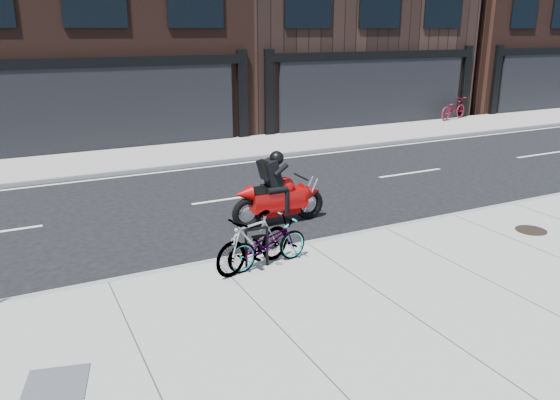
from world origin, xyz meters
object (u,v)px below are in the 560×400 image
bicycle_rear (253,242)px  motorcycle (283,194)px  utility_grate (56,384)px  bike_rack (257,244)px  manhole_cover (531,230)px  bicycle_far (453,108)px  bicycle_front (267,243)px

bicycle_rear → motorcycle: bearing=124.6°
bicycle_rear → utility_grate: 4.21m
bicycle_rear → motorcycle: motorcycle is taller
bike_rack → utility_grate: size_ratio=1.05×
bicycle_rear → manhole_cover: bicycle_rear is taller
bike_rack → motorcycle: 2.87m
motorcycle → utility_grate: motorcycle is taller
bicycle_far → utility_grate: bearing=109.2°
bike_rack → utility_grate: 4.26m
bicycle_front → motorcycle: (1.49, 2.30, 0.14)m
motorcycle → utility_grate: size_ratio=3.12×
bike_rack → utility_grate: bearing=-150.6°
manhole_cover → bike_rack: bearing=171.4°
bicycle_far → motorcycle: bearing=107.5°
bicycle_front → manhole_cover: bicycle_front is taller
motorcycle → bicycle_rear: bearing=-127.0°
bicycle_front → bicycle_rear: 0.29m
bicycle_rear → bicycle_far: (15.84, 11.60, 0.00)m
bicycle_rear → manhole_cover: size_ratio=2.65×
bicycle_rear → utility_grate: bicycle_rear is taller
bicycle_far → utility_grate: size_ratio=2.69×
bicycle_rear → manhole_cover: 6.34m
bike_rack → bicycle_far: bearing=36.3°
bicycle_front → utility_grate: bicycle_front is taller
bicycle_front → bicycle_far: 19.41m
bike_rack → manhole_cover: bearing=-8.6°
bike_rack → bicycle_front: size_ratio=0.47×
bicycle_front → motorcycle: motorcycle is taller
bike_rack → bicycle_front: bicycle_front is taller
bicycle_front → utility_grate: 4.44m
utility_grate → bike_rack: bearing=29.4°
bicycle_front → manhole_cover: 6.05m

